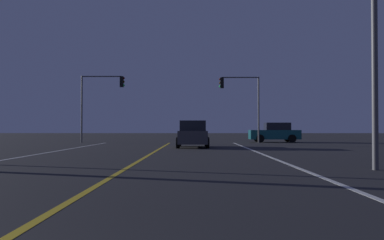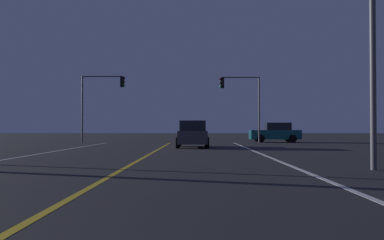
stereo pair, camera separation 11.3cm
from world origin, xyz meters
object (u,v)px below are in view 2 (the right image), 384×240
at_px(traffic_light_near_right, 240,94).
at_px(traffic_light_near_left, 103,93).
at_px(car_crossing_side, 275,133).
at_px(car_ahead_far, 193,135).

bearing_deg(traffic_light_near_right, traffic_light_near_left, 0.00).
distance_m(car_crossing_side, traffic_light_near_left, 15.22).
xyz_separation_m(car_ahead_far, traffic_light_near_right, (3.90, 8.62, 3.30)).
xyz_separation_m(car_ahead_far, traffic_light_near_left, (-7.69, 8.62, 3.38)).
relative_size(car_crossing_side, traffic_light_near_left, 0.76).
relative_size(traffic_light_near_right, traffic_light_near_left, 0.98).
bearing_deg(traffic_light_near_left, traffic_light_near_right, 0.00).
xyz_separation_m(car_crossing_side, car_ahead_far, (-7.09, -9.90, 0.00)).
height_order(car_ahead_far, traffic_light_near_left, traffic_light_near_left).
xyz_separation_m(car_crossing_side, traffic_light_near_left, (-14.78, -1.29, 3.38)).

